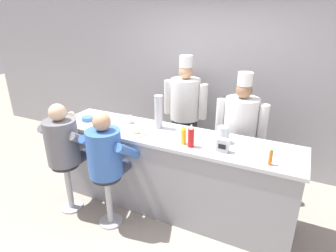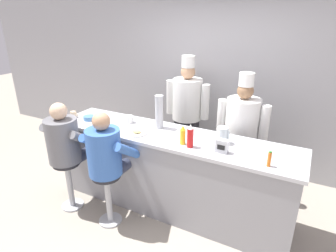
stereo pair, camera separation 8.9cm
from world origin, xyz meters
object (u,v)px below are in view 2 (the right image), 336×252
(diner_seated_grey, at_px, (66,143))
(diner_seated_blue, at_px, (106,155))
(coffee_mug_white, at_px, (130,119))
(ketchup_bottle_red, at_px, (190,136))
(water_pitcher_clear, at_px, (222,135))
(breakfast_plate, at_px, (137,133))
(napkin_dispenser_chrome, at_px, (222,146))
(cook_in_whites_near, at_px, (187,109))
(hot_sauce_bottle_orange, at_px, (269,159))
(coffee_mug_tan, at_px, (74,114))
(cook_in_whites_far, at_px, (241,132))
(mustard_bottle_yellow, at_px, (183,135))
(cup_stack_steel, at_px, (159,112))
(cereal_bowl, at_px, (89,118))

(diner_seated_grey, height_order, diner_seated_blue, diner_seated_grey)
(coffee_mug_white, bearing_deg, ketchup_bottle_red, -16.60)
(water_pitcher_clear, relative_size, breakfast_plate, 0.79)
(napkin_dispenser_chrome, distance_m, diner_seated_grey, 1.87)
(diner_seated_grey, xyz_separation_m, cook_in_whites_near, (0.87, 1.64, 0.09))
(water_pitcher_clear, bearing_deg, cook_in_whites_near, 131.08)
(hot_sauce_bottle_orange, height_order, cook_in_whites_near, cook_in_whites_near)
(coffee_mug_tan, bearing_deg, water_pitcher_clear, 4.25)
(cook_in_whites_far, bearing_deg, hot_sauce_bottle_orange, -62.37)
(mustard_bottle_yellow, distance_m, cup_stack_steel, 0.56)
(coffee_mug_tan, bearing_deg, breakfast_plate, -4.25)
(diner_seated_blue, bearing_deg, breakfast_plate, 70.65)
(breakfast_plate, relative_size, coffee_mug_white, 1.66)
(cereal_bowl, relative_size, diner_seated_blue, 0.11)
(hot_sauce_bottle_orange, relative_size, diner_seated_blue, 0.11)
(mustard_bottle_yellow, xyz_separation_m, diner_seated_blue, (-0.74, -0.41, -0.23))
(diner_seated_grey, distance_m, diner_seated_blue, 0.62)
(ketchup_bottle_red, bearing_deg, diner_seated_grey, -165.37)
(cup_stack_steel, bearing_deg, napkin_dispenser_chrome, -17.52)
(breakfast_plate, height_order, diner_seated_blue, diner_seated_blue)
(mustard_bottle_yellow, distance_m, cook_in_whites_far, 0.97)
(diner_seated_grey, bearing_deg, hot_sauce_bottle_orange, 8.61)
(water_pitcher_clear, xyz_separation_m, coffee_mug_tan, (-2.07, -0.15, -0.05))
(coffee_mug_white, relative_size, coffee_mug_tan, 1.17)
(water_pitcher_clear, relative_size, cup_stack_steel, 0.44)
(cereal_bowl, distance_m, cook_in_whites_far, 2.03)
(coffee_mug_tan, distance_m, napkin_dispenser_chrome, 2.14)
(ketchup_bottle_red, relative_size, breakfast_plate, 1.12)
(hot_sauce_bottle_orange, xyz_separation_m, coffee_mug_tan, (-2.61, 0.14, -0.03))
(ketchup_bottle_red, xyz_separation_m, cook_in_whites_far, (0.34, 0.88, -0.21))
(cereal_bowl, height_order, cup_stack_steel, cup_stack_steel)
(water_pitcher_clear, bearing_deg, breakfast_plate, -166.42)
(hot_sauce_bottle_orange, relative_size, water_pitcher_clear, 0.84)
(ketchup_bottle_red, bearing_deg, napkin_dispenser_chrome, 6.25)
(mustard_bottle_yellow, distance_m, hot_sauce_bottle_orange, 0.92)
(diner_seated_blue, bearing_deg, water_pitcher_clear, 29.83)
(water_pitcher_clear, bearing_deg, diner_seated_blue, -150.17)
(water_pitcher_clear, xyz_separation_m, cereal_bowl, (-1.81, -0.13, -0.07))
(cook_in_whites_near, relative_size, cook_in_whites_far, 1.06)
(cereal_bowl, height_order, diner_seated_blue, diner_seated_blue)
(mustard_bottle_yellow, bearing_deg, hot_sauce_bottle_orange, -4.02)
(diner_seated_blue, relative_size, cook_in_whites_near, 0.78)
(ketchup_bottle_red, relative_size, cook_in_whites_far, 0.16)
(ketchup_bottle_red, height_order, napkin_dispenser_chrome, ketchup_bottle_red)
(napkin_dispenser_chrome, xyz_separation_m, cook_in_whites_far, (0.00, 0.84, -0.16))
(water_pitcher_clear, distance_m, diner_seated_grey, 1.87)
(cup_stack_steel, height_order, cook_in_whites_far, cook_in_whites_far)
(diner_seated_grey, xyz_separation_m, diner_seated_blue, (0.62, -0.00, -0.01))
(water_pitcher_clear, height_order, breakfast_plate, water_pitcher_clear)
(ketchup_bottle_red, relative_size, napkin_dispenser_chrome, 1.87)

